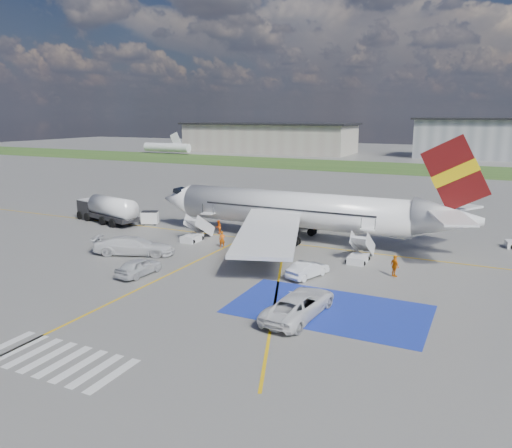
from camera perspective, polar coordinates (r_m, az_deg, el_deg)
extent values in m
plane|color=#60605E|center=(43.86, -2.71, -5.77)|extent=(400.00, 400.00, 0.00)
cube|color=#2D4C1E|center=(133.81, 17.07, 6.07)|extent=(400.00, 30.00, 0.01)
cube|color=gold|center=(54.28, 3.31, -2.18)|extent=(120.00, 0.20, 0.01)
cube|color=gold|center=(38.92, -16.45, -8.71)|extent=(0.20, 60.00, 0.01)
cube|color=gold|center=(54.28, 3.31, -2.18)|extent=(20.71, 56.45, 0.01)
cube|color=#1A2E9D|center=(36.74, 8.29, -9.60)|extent=(14.00, 8.00, 0.01)
cube|color=silver|center=(34.70, -26.74, -12.25)|extent=(0.60, 4.00, 0.01)
cube|color=silver|center=(33.81, -25.46, -12.77)|extent=(0.60, 4.00, 0.01)
cube|color=silver|center=(32.95, -24.11, -13.31)|extent=(0.60, 4.00, 0.01)
cube|color=silver|center=(32.11, -22.67, -13.87)|extent=(0.60, 4.00, 0.01)
cube|color=silver|center=(31.29, -21.15, -14.46)|extent=(0.60, 4.00, 0.01)
cube|color=silver|center=(30.49, -19.55, -15.06)|extent=(0.60, 4.00, 0.01)
cube|color=silver|center=(29.72, -17.84, -15.69)|extent=(0.60, 4.00, 0.01)
cube|color=silver|center=(28.98, -16.04, -16.33)|extent=(0.60, 4.00, 0.01)
cube|color=#9F9589|center=(182.86, 1.47, 9.76)|extent=(60.00, 22.00, 10.00)
cube|color=gray|center=(171.78, 25.98, 8.68)|extent=(48.00, 18.00, 12.00)
cylinder|color=silver|center=(55.34, 4.15, 1.70)|extent=(26.00, 3.90, 3.90)
cone|color=silver|center=(62.32, -8.80, 2.80)|extent=(4.00, 3.90, 3.90)
cube|color=black|center=(61.82, -8.37, 3.72)|extent=(1.67, 1.90, 0.82)
cone|color=silver|center=(51.71, 21.09, 0.57)|extent=(6.50, 3.90, 3.90)
cube|color=silver|center=(47.42, 1.48, -0.84)|extent=(9.86, 15.95, 1.40)
cube|color=silver|center=(63.00, 7.83, 2.38)|extent=(9.86, 15.95, 1.40)
cylinder|color=#38383A|center=(50.72, 1.78, -1.59)|extent=(3.40, 2.10, 2.10)
cylinder|color=#38383A|center=(60.88, 6.06, 0.74)|extent=(3.40, 2.10, 2.10)
cube|color=#5C0F0F|center=(51.02, 21.81, 5.37)|extent=(6.62, 0.30, 7.45)
cube|color=yellow|center=(51.02, 21.81, 5.37)|extent=(4.36, 0.40, 3.08)
cube|color=silver|center=(48.40, 21.53, 0.61)|extent=(4.73, 5.95, 0.49)
cube|color=silver|center=(54.68, 22.06, 1.85)|extent=(4.73, 5.95, 0.49)
cube|color=black|center=(53.49, 3.38, 1.71)|extent=(19.50, 0.04, 0.18)
cube|color=black|center=(57.08, 4.88, 2.37)|extent=(19.50, 0.04, 0.18)
cube|color=silver|center=(56.32, -6.49, -0.19)|extent=(1.40, 3.73, 2.32)
cube|color=silver|center=(57.68, -5.51, 1.20)|extent=(1.40, 1.00, 0.12)
cylinder|color=black|center=(57.94, -6.12, 1.80)|extent=(0.06, 0.06, 1.10)
cylinder|color=black|center=(57.22, -4.92, 1.69)|extent=(0.06, 0.06, 1.10)
cube|color=silver|center=(55.26, -7.34, -1.63)|extent=(1.60, 2.40, 0.70)
cube|color=silver|center=(49.27, 12.10, -2.23)|extent=(1.40, 3.73, 2.32)
cube|color=silver|center=(50.82, 12.66, -0.59)|extent=(1.40, 1.00, 0.12)
cylinder|color=black|center=(50.86, 11.92, 0.09)|extent=(0.06, 0.06, 1.10)
cylinder|color=black|center=(50.56, 13.46, -0.06)|extent=(0.06, 0.06, 1.10)
cube|color=silver|center=(48.06, 11.58, -3.94)|extent=(1.60, 2.40, 0.70)
cube|color=black|center=(70.04, -18.35, 1.60)|extent=(3.10, 3.10, 2.54)
cylinder|color=silver|center=(65.55, -16.05, 1.87)|extent=(7.90, 4.39, 2.54)
cube|color=black|center=(65.78, -15.98, 0.79)|extent=(7.90, 4.39, 0.55)
cube|color=silver|center=(64.47, -12.02, 0.72)|extent=(2.40, 1.98, 1.45)
cube|color=black|center=(64.32, -12.05, 1.40)|extent=(2.27, 1.85, 0.12)
imported|color=silver|center=(44.56, -13.26, -4.76)|extent=(2.06, 4.64, 1.55)
imported|color=silver|center=(43.10, 5.93, -5.17)|extent=(2.82, 4.54, 1.41)
imported|color=silver|center=(35.03, 5.00, -8.69)|extent=(3.18, 6.13, 2.23)
imported|color=silver|center=(51.05, -13.81, -2.11)|extent=(6.53, 4.36, 2.37)
imported|color=#E05E0B|center=(52.36, -3.89, -1.76)|extent=(0.75, 0.64, 1.74)
imported|color=#EF580C|center=(58.32, -4.31, -0.34)|extent=(0.87, 0.96, 1.63)
imported|color=orange|center=(44.58, 15.57, -4.64)|extent=(1.12, 1.14, 1.92)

